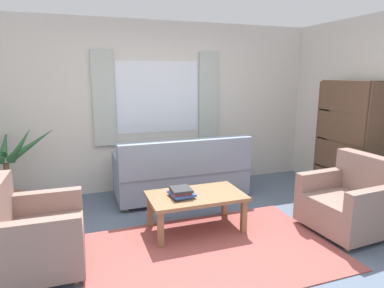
% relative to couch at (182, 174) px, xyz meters
% --- Properties ---
extents(ground_plane, '(6.24, 6.24, 0.00)m').
position_rel_couch_xyz_m(ground_plane, '(-0.18, -1.57, -0.37)').
color(ground_plane, slate).
extents(wall_back, '(5.32, 0.12, 2.60)m').
position_rel_couch_xyz_m(wall_back, '(-0.18, 0.69, 0.93)').
color(wall_back, silver).
rests_on(wall_back, ground_plane).
extents(window_with_curtains, '(1.98, 0.07, 1.40)m').
position_rel_couch_xyz_m(window_with_curtains, '(-0.18, 0.60, 1.08)').
color(window_with_curtains, white).
extents(area_rug, '(2.55, 1.64, 0.01)m').
position_rel_couch_xyz_m(area_rug, '(-0.18, -1.57, -0.36)').
color(area_rug, '#9E4C47').
rests_on(area_rug, ground_plane).
extents(couch, '(1.90, 0.82, 0.92)m').
position_rel_couch_xyz_m(couch, '(0.00, 0.00, 0.00)').
color(couch, gray).
rests_on(couch, ground_plane).
extents(armchair_left, '(0.84, 0.86, 0.88)m').
position_rel_couch_xyz_m(armchair_left, '(-1.88, -1.32, -0.01)').
color(armchair_left, gray).
rests_on(armchair_left, ground_plane).
extents(armchair_right, '(0.87, 0.89, 0.88)m').
position_rel_couch_xyz_m(armchair_right, '(1.52, -1.66, -0.01)').
color(armchair_right, gray).
rests_on(armchair_right, ground_plane).
extents(coffee_table, '(1.10, 0.64, 0.44)m').
position_rel_couch_xyz_m(coffee_table, '(-0.17, -1.05, 0.01)').
color(coffee_table, olive).
rests_on(coffee_table, ground_plane).
extents(book_stack_on_table, '(0.28, 0.29, 0.10)m').
position_rel_couch_xyz_m(book_stack_on_table, '(-0.35, -1.06, 0.12)').
color(book_stack_on_table, '#2D2D33').
rests_on(book_stack_on_table, coffee_table).
extents(potted_plant, '(1.13, 1.11, 1.16)m').
position_rel_couch_xyz_m(potted_plant, '(-2.28, 0.15, 0.16)').
color(potted_plant, '#9E6B4C').
rests_on(potted_plant, ground_plane).
extents(bookshelf, '(0.30, 0.94, 1.72)m').
position_rel_couch_xyz_m(bookshelf, '(2.17, -0.85, 0.53)').
color(bookshelf, brown).
rests_on(bookshelf, ground_plane).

